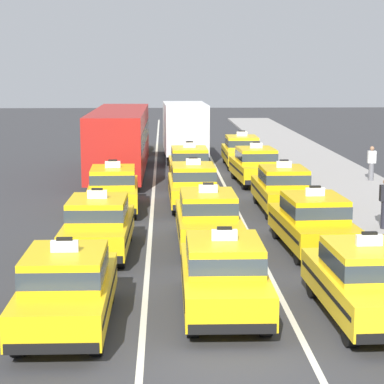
{
  "coord_description": "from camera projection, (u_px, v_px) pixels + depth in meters",
  "views": [
    {
      "loc": [
        -1.14,
        -12.85,
        5.44
      ],
      "look_at": [
        -0.23,
        10.92,
        1.3
      ],
      "focal_mm": 69.07,
      "sensor_mm": 36.0,
      "label": 1
    }
  ],
  "objects": [
    {
      "name": "ground_plane",
      "position": [
        227.0,
        362.0,
        13.62
      ],
      "size": [
        160.0,
        160.0,
        0.0
      ],
      "primitive_type": "plane",
      "color": "#353538"
    },
    {
      "name": "lane_stripe_left_center",
      "position": [
        154.0,
        186.0,
        33.25
      ],
      "size": [
        0.14,
        80.0,
        0.01
      ],
      "primitive_type": "cube",
      "color": "silver",
      "rests_on": "ground"
    },
    {
      "name": "lane_stripe_center_right",
      "position": [
        225.0,
        186.0,
        33.37
      ],
      "size": [
        0.14,
        80.0,
        0.01
      ],
      "primitive_type": "cube",
      "color": "silver",
      "rests_on": "ground"
    },
    {
      "name": "sidewalk_curb",
      "position": [
        379.0,
        204.0,
        28.65
      ],
      "size": [
        4.0,
        90.0,
        0.15
      ],
      "primitive_type": "cube",
      "color": "#9E9993",
      "rests_on": "ground"
    },
    {
      "name": "taxi_left_nearest",
      "position": [
        66.0,
        287.0,
        15.27
      ],
      "size": [
        1.82,
        4.56,
        1.96
      ],
      "color": "black",
      "rests_on": "ground"
    },
    {
      "name": "taxi_left_second",
      "position": [
        98.0,
        224.0,
        21.23
      ],
      "size": [
        1.89,
        4.59,
        1.96
      ],
      "color": "black",
      "rests_on": "ground"
    },
    {
      "name": "taxi_left_third",
      "position": [
        113.0,
        188.0,
        27.44
      ],
      "size": [
        1.97,
        4.62,
        1.96
      ],
      "color": "black",
      "rests_on": "ground"
    },
    {
      "name": "bus_left_fourth",
      "position": [
        120.0,
        139.0,
        36.2
      ],
      "size": [
        2.61,
        11.22,
        3.22
      ],
      "color": "black",
      "rests_on": "ground"
    },
    {
      "name": "taxi_left_fifth",
      "position": [
        132.0,
        138.0,
        45.88
      ],
      "size": [
        1.94,
        4.61,
        1.96
      ],
      "color": "black",
      "rests_on": "ground"
    },
    {
      "name": "taxi_center_nearest",
      "position": [
        224.0,
        274.0,
        16.25
      ],
      "size": [
        1.84,
        4.57,
        1.96
      ],
      "color": "black",
      "rests_on": "ground"
    },
    {
      "name": "taxi_center_second",
      "position": [
        208.0,
        218.0,
        22.18
      ],
      "size": [
        1.87,
        4.58,
        1.96
      ],
      "color": "black",
      "rests_on": "ground"
    },
    {
      "name": "taxi_center_third",
      "position": [
        193.0,
        185.0,
        28.22
      ],
      "size": [
        1.89,
        4.59,
        1.96
      ],
      "color": "black",
      "rests_on": "ground"
    },
    {
      "name": "taxi_center_fourth",
      "position": [
        189.0,
        164.0,
        33.94
      ],
      "size": [
        1.88,
        4.58,
        1.96
      ],
      "color": "black",
      "rests_on": "ground"
    },
    {
      "name": "box_truck_center_fifth",
      "position": [
        184.0,
        129.0,
        42.08
      ],
      "size": [
        2.46,
        7.03,
        3.27
      ],
      "color": "black",
      "rests_on": "ground"
    },
    {
      "name": "taxi_center_sixth",
      "position": [
        180.0,
        134.0,
        48.58
      ],
      "size": [
        2.01,
        4.63,
        1.96
      ],
      "color": "black",
      "rests_on": "ground"
    },
    {
      "name": "taxi_right_nearest",
      "position": [
        366.0,
        280.0,
        15.77
      ],
      "size": [
        1.96,
        4.62,
        1.96
      ],
      "color": "black",
      "rests_on": "ground"
    },
    {
      "name": "taxi_right_second",
      "position": [
        313.0,
        221.0,
        21.63
      ],
      "size": [
        2.03,
        4.64,
        1.96
      ],
      "color": "black",
      "rests_on": "ground"
    },
    {
      "name": "taxi_right_third",
      "position": [
        283.0,
        188.0,
        27.47
      ],
      "size": [
        1.87,
        4.58,
        1.96
      ],
      "color": "black",
      "rests_on": "ground"
    },
    {
      "name": "taxi_right_fourth",
      "position": [
        255.0,
        165.0,
        33.76
      ],
      "size": [
        2.05,
        4.65,
        1.96
      ],
      "color": "black",
      "rests_on": "ground"
    },
    {
      "name": "taxi_right_fifth",
      "position": [
        242.0,
        151.0,
        39.29
      ],
      "size": [
        1.83,
        4.57,
        1.96
      ],
      "color": "black",
      "rests_on": "ground"
    },
    {
      "name": "pedestrian_near_crosswalk",
      "position": [
        372.0,
        163.0,
        33.78
      ],
      "size": [
        0.36,
        0.24,
        1.58
      ],
      "color": "slate",
      "rests_on": "sidewalk_curb"
    }
  ]
}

